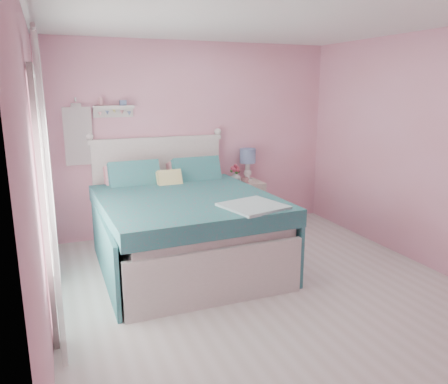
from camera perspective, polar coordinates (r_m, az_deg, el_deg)
floor at (r=4.49m, az=5.65°, el=-12.92°), size 4.50×4.50×0.00m
room_shell at (r=4.04m, az=6.16°, el=7.62°), size 4.50×4.50×4.50m
bed at (r=5.08m, az=-5.49°, el=-4.46°), size 1.89×2.35×1.35m
nightstand at (r=6.32m, az=2.70°, el=-1.64°), size 0.47×0.47×0.68m
table_lamp at (r=6.32m, az=3.11°, el=4.44°), size 0.23×0.23×0.46m
vase at (r=6.19m, az=1.50°, el=2.02°), size 0.17×0.17×0.16m
teacup at (r=6.11m, az=2.75°, el=1.51°), size 0.11×0.11×0.08m
roses at (r=6.17m, az=1.51°, el=3.07°), size 0.14×0.11×0.12m
wall_shelf at (r=5.80m, az=-14.27°, el=10.54°), size 0.50×0.15×0.25m
hanging_dress at (r=5.77m, az=-18.50°, el=6.92°), size 0.34×0.03×0.72m
french_door at (r=4.06m, az=-22.40°, el=-0.62°), size 0.04×1.32×2.16m
curtain_near at (r=3.31m, az=-21.71°, el=-1.69°), size 0.04×0.40×2.32m
curtain_far at (r=4.77m, az=-21.91°, el=2.70°), size 0.04×0.40×2.32m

